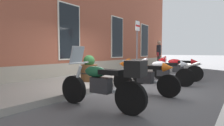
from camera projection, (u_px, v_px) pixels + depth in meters
ground_plane at (122, 85)px, 6.30m from camera, size 140.00×140.00×0.00m
sidewalk at (93, 79)px, 7.15m from camera, size 28.26×2.87×0.16m
motorcycle_green_touring at (104, 83)px, 3.61m from camera, size 0.63×2.11×1.32m
motorcycle_orange_sport at (141, 74)px, 5.01m from camera, size 0.62×2.02×1.01m
motorcycle_white_sport at (159, 70)px, 6.33m from camera, size 0.80×2.12×0.99m
motorcycle_red_sport at (175, 67)px, 7.36m from camera, size 0.68×1.98×1.03m
pedestrian_dark_jacket at (159, 53)px, 10.72m from camera, size 0.65×0.26×1.73m
parking_sign at (137, 40)px, 8.06m from camera, size 0.36×0.07×2.48m
barrel_planter at (89, 70)px, 6.28m from camera, size 0.63×0.63×0.93m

